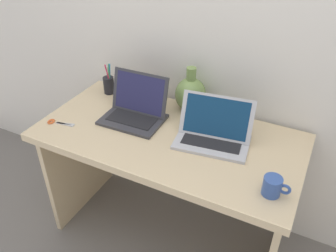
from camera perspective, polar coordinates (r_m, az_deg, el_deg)
name	(u,v)px	position (r m, az deg, el deg)	size (l,w,h in m)	color
ground_plane	(168,233)	(2.24, 0.00, -17.02)	(6.00, 6.00, 0.00)	slate
back_wall	(201,22)	(1.82, 5.43, 16.59)	(4.40, 0.04, 2.40)	silver
desk	(168,161)	(1.83, 0.00, -5.73)	(1.31, 0.65, 0.74)	#D1B78C
laptop_left	(136,107)	(1.83, -5.25, 3.08)	(0.32, 0.24, 0.23)	#333338
laptop_right	(214,130)	(1.67, 7.51, -0.71)	(0.37, 0.26, 0.21)	#B2B2B7
green_vase	(190,94)	(1.88, 3.68, 5.28)	(0.17, 0.17, 0.25)	#75934C
coffee_mug	(273,186)	(1.45, 16.71, -9.40)	(0.11, 0.07, 0.08)	#335199
pen_cup	(109,84)	(2.09, -9.63, 6.71)	(0.06, 0.06, 0.19)	black
scissors	(56,122)	(1.90, -17.79, 0.56)	(0.15, 0.06, 0.01)	#B7B7BC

